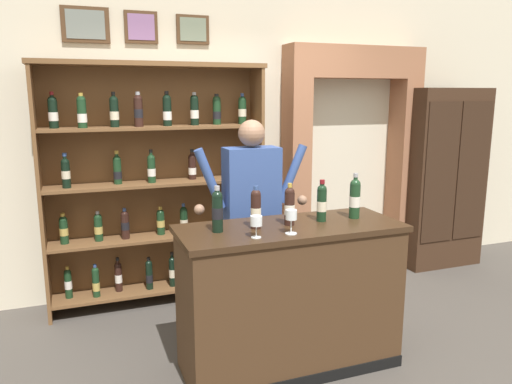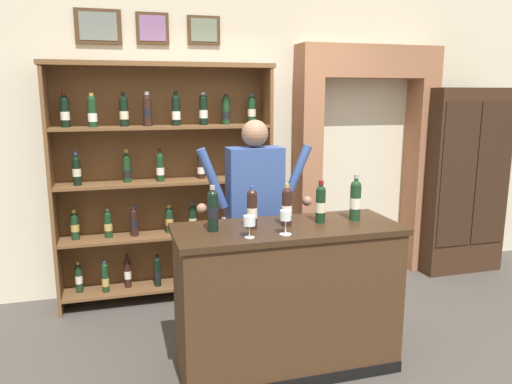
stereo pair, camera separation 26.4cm
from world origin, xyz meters
name	(u,v)px [view 2 (the right image)]	position (x,y,z in m)	size (l,w,h in m)	color
ground_plane	(288,366)	(0.00, 0.00, -0.01)	(14.00, 14.00, 0.02)	#47423D
back_wall	(230,113)	(0.00, 1.77, 1.71)	(12.00, 0.19, 3.42)	beige
wine_shelf	(165,178)	(-0.69, 1.45, 1.15)	(1.97, 0.35, 2.16)	brown
archway_doorway	(361,148)	(1.38, 1.64, 1.33)	(1.50, 0.45, 2.37)	#9E6647
side_cabinet	(462,181)	(2.44, 1.36, 0.98)	(0.89, 0.40, 1.96)	#382316
tasting_counter	(287,298)	(-0.02, 0.00, 0.51)	(1.53, 0.61, 1.03)	#422B19
shopkeeper	(255,201)	(-0.06, 0.65, 1.06)	(0.95, 0.22, 1.70)	#2D3347
tasting_bottle_bianco	(213,209)	(-0.52, 0.02, 1.17)	(0.07, 0.07, 0.30)	black
tasting_bottle_super_tuscan	(252,208)	(-0.26, 0.02, 1.16)	(0.07, 0.07, 0.28)	black
tasting_bottle_grappa	(287,206)	(-0.02, 0.02, 1.16)	(0.07, 0.07, 0.29)	black
tasting_bottle_brunello	(321,203)	(0.23, 0.03, 1.16)	(0.07, 0.07, 0.29)	black
tasting_bottle_prosecco	(355,199)	(0.49, 0.03, 1.17)	(0.08, 0.08, 0.32)	#19381E
wine_glass_left	(286,217)	(-0.10, -0.18, 1.14)	(0.08, 0.08, 0.16)	silver
wine_glass_center	(249,222)	(-0.34, -0.19, 1.12)	(0.07, 0.07, 0.14)	silver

